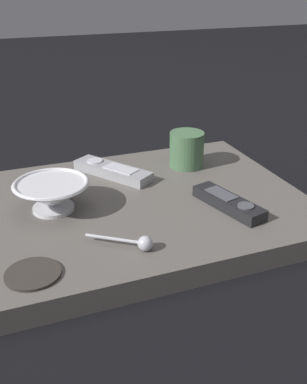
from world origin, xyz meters
The scene contains 8 objects.
ground_plane centered at (0.00, 0.00, 0.00)m, with size 6.00×6.00×0.00m, color black.
table centered at (0.00, 0.00, 0.02)m, with size 0.66×0.52×0.04m.
cereal_bowl centered at (0.19, -0.02, 0.08)m, with size 0.15×0.15×0.06m.
coffee_mug centered at (-0.16, -0.13, 0.09)m, with size 0.08×0.08×0.09m.
teaspoon centered at (0.07, 0.18, 0.06)m, with size 0.10×0.08×0.03m.
tv_remote_near centered at (-0.14, 0.10, 0.06)m, with size 0.09×0.18×0.03m.
tv_remote_far centered at (0.03, -0.14, 0.06)m, with size 0.16×0.19×0.03m.
drink_coaster centered at (0.26, 0.19, 0.05)m, with size 0.09×0.09×0.01m.
Camera 1 is at (0.30, 0.82, 0.48)m, focal length 43.37 mm.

